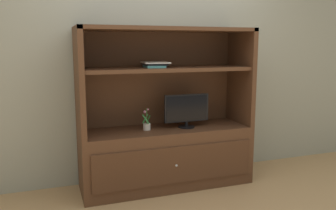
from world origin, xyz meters
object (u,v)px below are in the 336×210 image
object	(u,v)px
media_console	(166,138)
tv_monitor	(187,110)
potted_plant	(147,125)
magazine_stack	(155,64)

from	to	relation	value
media_console	tv_monitor	bearing A→B (deg)	-12.98
tv_monitor	potted_plant	xyz separation A→B (m)	(-0.42, 0.04, -0.14)
media_console	magazine_stack	size ratio (longest dim) A/B	5.68
media_console	tv_monitor	world-z (taller)	media_console
tv_monitor	potted_plant	size ratio (longest dim) A/B	2.17
tv_monitor	potted_plant	bearing A→B (deg)	175.23
media_console	tv_monitor	distance (m)	0.37
tv_monitor	magazine_stack	bearing A→B (deg)	171.79
media_console	magazine_stack	bearing A→B (deg)	-179.77
tv_monitor	potted_plant	distance (m)	0.44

